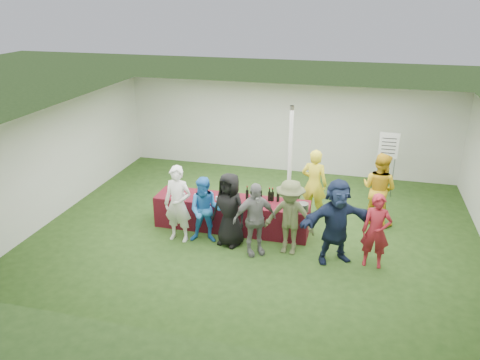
% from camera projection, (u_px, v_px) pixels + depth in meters
% --- Properties ---
extents(ground, '(60.00, 60.00, 0.00)m').
position_uv_depth(ground, '(259.00, 227.00, 11.11)').
color(ground, '#284719').
rests_on(ground, ground).
extents(tent, '(10.00, 10.00, 10.00)m').
position_uv_depth(tent, '(290.00, 159.00, 11.57)').
color(tent, white).
rests_on(tent, ground).
extents(serving_table, '(3.60, 0.80, 0.75)m').
position_uv_depth(serving_table, '(232.00, 214.00, 10.95)').
color(serving_table, '#591122').
rests_on(serving_table, ground).
extents(wine_bottles, '(0.79, 0.13, 0.32)m').
position_uv_depth(wine_bottles, '(262.00, 195.00, 10.72)').
color(wine_bottles, black).
rests_on(wine_bottles, serving_table).
extents(wine_glasses, '(2.74, 0.14, 0.16)m').
position_uv_depth(wine_glasses, '(212.00, 198.00, 10.62)').
color(wine_glasses, silver).
rests_on(wine_glasses, serving_table).
extents(water_bottle, '(0.07, 0.07, 0.23)m').
position_uv_depth(water_bottle, '(231.00, 194.00, 10.85)').
color(water_bottle, silver).
rests_on(water_bottle, serving_table).
extents(bar_towel, '(0.25, 0.18, 0.03)m').
position_uv_depth(bar_towel, '(297.00, 205.00, 10.49)').
color(bar_towel, white).
rests_on(bar_towel, serving_table).
extents(dump_bucket, '(0.26, 0.26, 0.18)m').
position_uv_depth(dump_bucket, '(303.00, 207.00, 10.19)').
color(dump_bucket, slate).
rests_on(dump_bucket, serving_table).
extents(wine_list_sign, '(0.50, 0.03, 1.80)m').
position_uv_depth(wine_list_sign, '(388.00, 151.00, 12.34)').
color(wine_list_sign, slate).
rests_on(wine_list_sign, ground).
extents(staff_pourer, '(0.70, 0.52, 1.75)m').
position_uv_depth(staff_pourer, '(314.00, 184.00, 11.34)').
color(staff_pourer, yellow).
rests_on(staff_pourer, ground).
extents(staff_back, '(1.07, 1.01, 1.76)m').
position_uv_depth(staff_back, '(379.00, 189.00, 11.05)').
color(staff_back, gold).
rests_on(staff_back, ground).
extents(customer_0, '(0.66, 0.46, 1.75)m').
position_uv_depth(customer_0, '(178.00, 204.00, 10.26)').
color(customer_0, white).
rests_on(customer_0, ground).
extents(customer_1, '(0.83, 0.69, 1.52)m').
position_uv_depth(customer_1, '(205.00, 210.00, 10.23)').
color(customer_1, blue).
rests_on(customer_1, ground).
extents(customer_2, '(0.93, 0.75, 1.66)m').
position_uv_depth(customer_2, '(229.00, 210.00, 10.10)').
color(customer_2, black).
rests_on(customer_2, ground).
extents(customer_3, '(1.01, 0.85, 1.61)m').
position_uv_depth(customer_3, '(254.00, 219.00, 9.73)').
color(customer_3, slate).
rests_on(customer_3, ground).
extents(customer_4, '(1.13, 0.72, 1.66)m').
position_uv_depth(customer_4, '(290.00, 217.00, 9.75)').
color(customer_4, '#525935').
rests_on(customer_4, ground).
extents(customer_5, '(1.73, 1.23, 1.80)m').
position_uv_depth(customer_5, '(336.00, 221.00, 9.43)').
color(customer_5, '#17223E').
rests_on(customer_5, ground).
extents(customer_6, '(0.58, 0.39, 1.56)m').
position_uv_depth(customer_6, '(376.00, 231.00, 9.29)').
color(customer_6, maroon).
rests_on(customer_6, ground).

